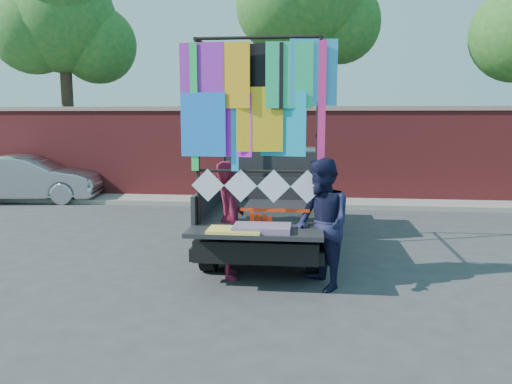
# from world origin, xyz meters

# --- Properties ---
(ground) EXTENTS (90.00, 90.00, 0.00)m
(ground) POSITION_xyz_m (0.00, 0.00, 0.00)
(ground) COLOR #38383A
(ground) RESTS_ON ground
(brick_wall) EXTENTS (30.00, 0.45, 2.61)m
(brick_wall) POSITION_xyz_m (0.00, 7.00, 1.33)
(brick_wall) COLOR maroon
(brick_wall) RESTS_ON ground
(curb) EXTENTS (30.00, 1.20, 0.12)m
(curb) POSITION_xyz_m (0.00, 6.30, 0.06)
(curb) COLOR gray
(curb) RESTS_ON ground
(tree_left) EXTENTS (4.20, 3.30, 7.05)m
(tree_left) POSITION_xyz_m (-6.48, 8.12, 5.12)
(tree_left) COLOR #38281C
(tree_left) RESTS_ON ground
(pickup_truck) EXTENTS (2.15, 5.39, 3.40)m
(pickup_truck) POSITION_xyz_m (0.39, 2.50, 0.86)
(pickup_truck) COLOR black
(pickup_truck) RESTS_ON ground
(sedan) EXTENTS (4.03, 1.92, 1.28)m
(sedan) POSITION_xyz_m (-6.65, 5.96, 0.64)
(sedan) COLOR #A4A5AB
(sedan) RESTS_ON ground
(woman) EXTENTS (0.56, 0.71, 1.72)m
(woman) POSITION_xyz_m (-0.04, 0.11, 0.86)
(woman) COLOR maroon
(woman) RESTS_ON ground
(man) EXTENTS (0.99, 1.08, 1.80)m
(man) POSITION_xyz_m (1.29, -0.22, 0.90)
(man) COLOR #161938
(man) RESTS_ON ground
(streamer_bundle) EXTENTS (0.98, 0.07, 0.68)m
(streamer_bundle) POSITION_xyz_m (0.52, -0.07, 0.85)
(streamer_bundle) COLOR red
(streamer_bundle) RESTS_ON ground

